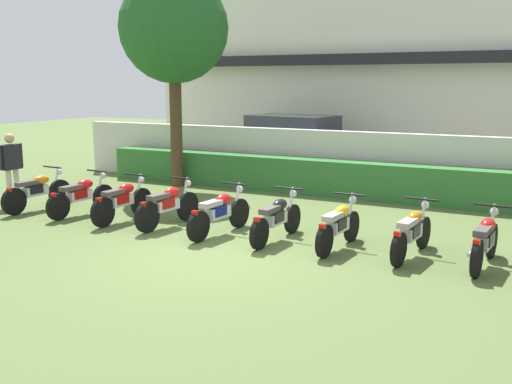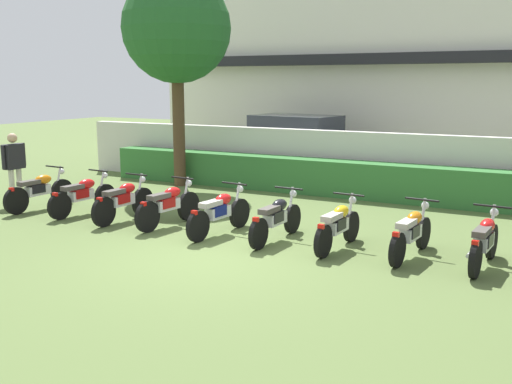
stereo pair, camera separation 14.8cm
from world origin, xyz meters
TOP-DOWN VIEW (x-y plane):
  - ground at (0.00, 0.00)m, footprint 60.00×60.00m
  - building at (0.00, 14.50)m, footprint 18.31×6.50m
  - compound_wall at (0.00, 6.86)m, footprint 17.39×0.30m
  - hedge_row at (0.00, 6.16)m, footprint 13.91×0.70m
  - parked_car at (-2.35, 9.20)m, footprint 4.72×2.62m
  - tree_near_inspector at (-4.50, 5.53)m, footprint 3.02×3.02m
  - motorcycle_in_row_0 at (-5.53, 1.31)m, footprint 0.60×1.93m
  - motorcycle_in_row_1 at (-4.26, 1.40)m, footprint 0.60×1.91m
  - motorcycle_in_row_2 at (-3.00, 1.31)m, footprint 0.60×1.84m
  - motorcycle_in_row_3 at (-1.87, 1.38)m, footprint 0.60×1.87m
  - motorcycle_in_row_4 at (-0.60, 1.31)m, footprint 0.60×1.95m
  - motorcycle_in_row_5 at (0.59, 1.40)m, footprint 0.60×1.93m
  - motorcycle_in_row_6 at (1.82, 1.40)m, footprint 0.60×1.80m
  - motorcycle_in_row_7 at (3.09, 1.50)m, footprint 0.60×1.88m
  - motorcycle_in_row_8 at (4.26, 1.48)m, footprint 0.60×1.81m
  - inspector_person at (-6.59, 1.54)m, footprint 0.23×0.69m

SIDE VIEW (x-z plane):
  - ground at x=0.00m, z-range 0.00..0.00m
  - motorcycle_in_row_7 at x=3.09m, z-range -0.03..0.91m
  - motorcycle_in_row_5 at x=0.59m, z-range -0.03..0.91m
  - motorcycle_in_row_6 at x=1.82m, z-range -0.03..0.91m
  - motorcycle_in_row_8 at x=4.26m, z-range -0.03..0.92m
  - motorcycle_in_row_1 at x=-4.26m, z-range -0.03..0.92m
  - motorcycle_in_row_4 at x=-0.60m, z-range -0.03..0.93m
  - motorcycle_in_row_0 at x=-5.53m, z-range -0.03..0.94m
  - motorcycle_in_row_3 at x=-1.87m, z-range -0.03..0.94m
  - motorcycle_in_row_2 at x=-3.00m, z-range -0.03..0.94m
  - hedge_row at x=0.00m, z-range 0.00..0.93m
  - compound_wall at x=0.00m, z-range 0.00..1.65m
  - parked_car at x=-2.35m, z-range -0.01..1.88m
  - inspector_person at x=-6.59m, z-range 0.17..1.90m
  - building at x=0.00m, z-range 0.00..7.04m
  - tree_near_inspector at x=-4.50m, z-range 1.41..7.33m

